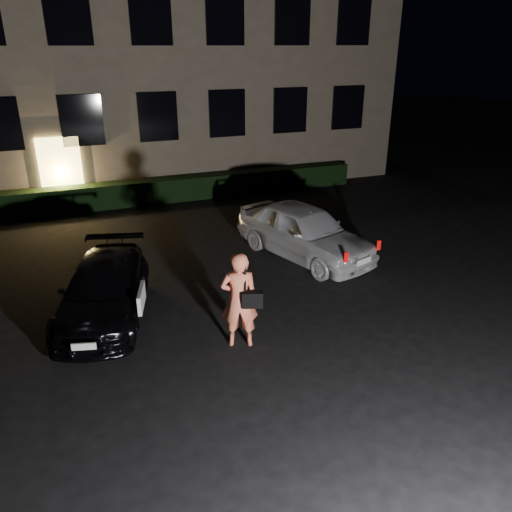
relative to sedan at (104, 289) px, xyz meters
name	(u,v)px	position (x,y,z in m)	size (l,w,h in m)	color
ground	(279,348)	(2.95, -2.60, -0.58)	(80.00, 80.00, 0.00)	black
building	(133,28)	(2.95, 12.39, 5.42)	(20.00, 8.11, 12.00)	#695D4B
hedge	(166,190)	(2.95, 7.90, -0.16)	(15.00, 0.70, 0.85)	black
sedan	(104,289)	(0.00, 0.00, 0.00)	(2.62, 4.30, 1.16)	black
hatch	(304,231)	(5.40, 1.34, 0.14)	(2.94, 4.58, 1.45)	silver
man	(240,300)	(2.31, -2.17, 0.39)	(0.82, 0.68, 1.94)	#F67555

